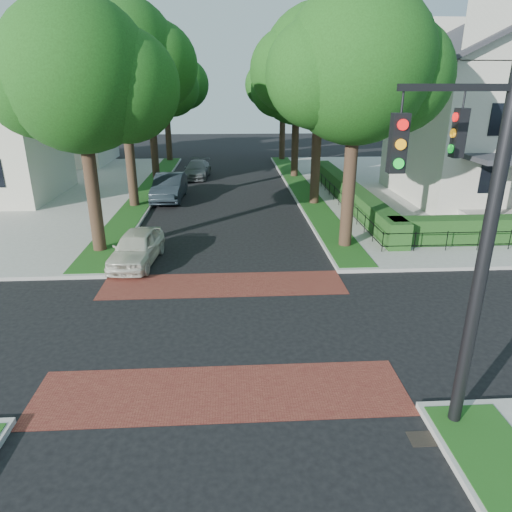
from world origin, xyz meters
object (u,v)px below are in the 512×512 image
Objects in this scene: traffic_signal at (475,215)px; parked_car_front at (137,247)px; parked_car_middle at (169,187)px; parked_car_rear at (197,169)px.

traffic_signal reaches higher than parked_car_front.
parked_car_rear is (1.30, 7.55, -0.17)m from parked_car_middle.
parked_car_front is at bearing -88.86° from parked_car_rear.
parked_car_middle reaches higher than parked_car_rear.
traffic_signal is 1.59× the size of parked_car_middle.
parked_car_front reaches higher than parked_car_rear.
traffic_signal is 30.06m from parked_car_rear.
traffic_signal is at bearing -70.96° from parked_car_rear.
parked_car_front is at bearing -88.15° from parked_car_middle.
traffic_signal is 13.75m from parked_car_front.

